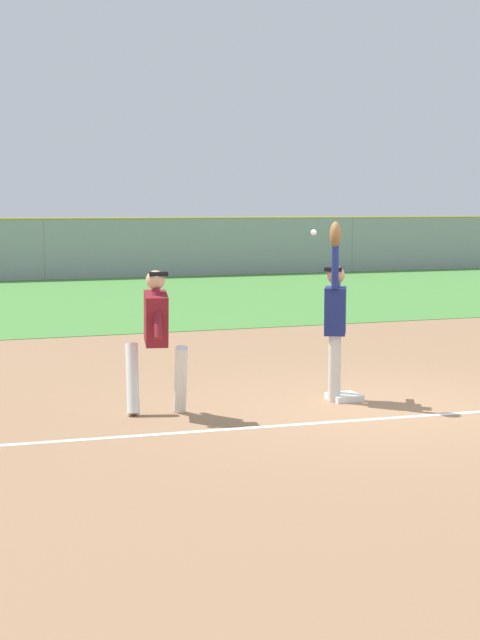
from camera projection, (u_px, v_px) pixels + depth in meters
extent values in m
plane|color=#936D4C|center=(370.00, 407.00, 12.15)|extent=(72.98, 72.98, 0.00)
cube|color=#478438|center=(94.00, 299.00, 26.31)|extent=(46.55, 14.90, 0.01)
cube|color=white|center=(43.00, 442.00, 10.32)|extent=(11.98, 0.90, 0.01)
cube|color=white|center=(344.00, 397.00, 12.58)|extent=(0.39, 0.39, 0.08)
cylinder|color=silver|center=(335.00, 366.00, 12.64)|extent=(0.20, 0.20, 0.85)
cylinder|color=silver|center=(334.00, 369.00, 12.44)|extent=(0.20, 0.20, 0.85)
cube|color=navy|center=(335.00, 311.00, 12.46)|extent=(0.44, 0.51, 0.60)
sphere|color=tan|center=(336.00, 275.00, 12.41)|extent=(0.31, 0.31, 0.23)
cube|color=black|center=(333.00, 269.00, 12.40)|extent=(0.29, 0.28, 0.05)
cylinder|color=navy|center=(335.00, 264.00, 12.17)|extent=(0.12, 0.12, 0.62)
cylinder|color=navy|center=(336.00, 286.00, 12.64)|extent=(0.38, 0.59, 0.09)
ellipsoid|color=brown|center=(335.00, 235.00, 12.13)|extent=(0.26, 0.31, 0.32)
cylinder|color=white|center=(181.00, 380.00, 11.64)|extent=(0.24, 0.45, 0.85)
cylinder|color=white|center=(133.00, 379.00, 11.71)|extent=(0.24, 0.45, 0.85)
cube|color=maroon|center=(156.00, 319.00, 11.59)|extent=(0.36, 0.57, 0.66)
sphere|color=#DBAD84|center=(156.00, 280.00, 11.54)|extent=(0.27, 0.27, 0.23)
cube|color=black|center=(158.00, 274.00, 11.54)|extent=(0.26, 0.24, 0.05)
cylinder|color=maroon|center=(155.00, 310.00, 11.80)|extent=(0.17, 0.41, 0.58)
cylinder|color=maroon|center=(157.00, 314.00, 11.37)|extent=(0.17, 0.41, 0.58)
sphere|color=white|center=(314.00, 232.00, 12.28)|extent=(0.07, 0.07, 0.07)
cube|color=#93999E|center=(44.00, 250.00, 33.09)|extent=(46.55, 0.06, 2.03)
cylinder|color=yellow|center=(43.00, 219.00, 32.97)|extent=(46.55, 0.06, 0.06)
cylinder|color=gray|center=(44.00, 250.00, 33.09)|extent=(0.08, 0.08, 2.03)
cylinder|color=gray|center=(352.00, 245.00, 37.27)|extent=(0.08, 0.08, 2.03)
cube|color=black|center=(56.00, 257.00, 36.65)|extent=(4.57, 2.33, 0.55)
cube|color=#2D333D|center=(55.00, 245.00, 36.60)|extent=(2.36, 1.96, 0.40)
cylinder|color=black|center=(92.00, 263.00, 37.98)|extent=(0.62, 0.28, 0.60)
cylinder|color=black|center=(98.00, 266.00, 36.16)|extent=(0.62, 0.28, 0.60)
cylinder|color=black|center=(15.00, 264.00, 37.21)|extent=(0.62, 0.28, 0.60)
cylinder|color=black|center=(17.00, 267.00, 35.39)|extent=(0.62, 0.28, 0.60)
cube|color=white|center=(185.00, 255.00, 38.86)|extent=(4.58, 2.36, 0.55)
cube|color=#2D333D|center=(185.00, 243.00, 38.81)|extent=(2.38, 1.98, 0.40)
cylinder|color=black|center=(215.00, 260.00, 40.18)|extent=(0.62, 0.28, 0.60)
cylinder|color=black|center=(227.00, 262.00, 38.36)|extent=(0.62, 0.28, 0.60)
cylinder|color=black|center=(145.00, 261.00, 39.44)|extent=(0.62, 0.28, 0.60)
cylinder|color=black|center=(153.00, 263.00, 37.61)|extent=(0.62, 0.28, 0.60)
cube|color=#1E6B33|center=(312.00, 252.00, 40.82)|extent=(4.41, 1.92, 0.55)
cube|color=#2D333D|center=(313.00, 241.00, 40.77)|extent=(2.21, 1.76, 0.40)
cylinder|color=black|center=(334.00, 257.00, 42.25)|extent=(0.60, 0.22, 0.60)
cylinder|color=black|center=(354.00, 259.00, 40.48)|extent=(0.60, 0.22, 0.60)
cylinder|color=black|center=(271.00, 258.00, 41.22)|extent=(0.60, 0.22, 0.60)
cylinder|color=black|center=(290.00, 261.00, 39.46)|extent=(0.60, 0.22, 0.60)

